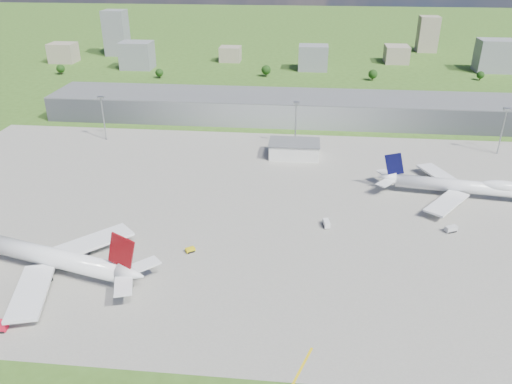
# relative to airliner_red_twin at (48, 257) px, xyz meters

# --- Properties ---
(ground) EXTENTS (1400.00, 1400.00, 0.00)m
(ground) POSITION_rel_airliner_red_twin_xyz_m (70.99, 163.59, -5.75)
(ground) COLOR #38591B
(ground) RESTS_ON ground
(apron) EXTENTS (360.00, 190.00, 0.08)m
(apron) POSITION_rel_airliner_red_twin_xyz_m (80.99, 53.59, -5.71)
(apron) COLOR gray
(apron) RESTS_ON ground
(terminal) EXTENTS (300.00, 42.00, 15.00)m
(terminal) POSITION_rel_airliner_red_twin_xyz_m (70.99, 178.59, 1.75)
(terminal) COLOR gray
(terminal) RESTS_ON ground
(ops_building) EXTENTS (26.00, 16.00, 8.00)m
(ops_building) POSITION_rel_airliner_red_twin_xyz_m (80.99, 113.59, -1.75)
(ops_building) COLOR silver
(ops_building) RESTS_ON ground
(mast_west) EXTENTS (3.50, 2.00, 25.90)m
(mast_west) POSITION_rel_airliner_red_twin_xyz_m (-29.01, 128.59, 11.96)
(mast_west) COLOR gray
(mast_west) RESTS_ON ground
(mast_center) EXTENTS (3.50, 2.00, 25.90)m
(mast_center) POSITION_rel_airliner_red_twin_xyz_m (80.99, 128.59, 11.96)
(mast_center) COLOR gray
(mast_center) RESTS_ON ground
(mast_east) EXTENTS (3.50, 2.00, 25.90)m
(mast_east) POSITION_rel_airliner_red_twin_xyz_m (190.99, 128.59, 11.96)
(mast_east) COLOR gray
(mast_east) RESTS_ON ground
(airliner_red_twin) EXTENTS (77.62, 59.43, 21.59)m
(airliner_red_twin) POSITION_rel_airliner_red_twin_xyz_m (0.00, 0.00, 0.00)
(airliner_red_twin) COLOR white
(airliner_red_twin) RESTS_ON ground
(airliner_blue_quad) EXTENTS (72.35, 56.35, 18.90)m
(airliner_blue_quad) POSITION_rel_airliner_red_twin_xyz_m (158.21, 73.23, -0.50)
(airliner_blue_quad) COLOR white
(airliner_blue_quad) RESTS_ON ground
(tug_yellow) EXTENTS (3.89, 3.59, 1.71)m
(tug_yellow) POSITION_rel_airliner_red_twin_xyz_m (45.79, 16.55, -4.85)
(tug_yellow) COLOR yellow
(tug_yellow) RESTS_ON ground
(van_white_near) EXTENTS (3.06, 5.37, 2.58)m
(van_white_near) POSITION_rel_airliner_red_twin_xyz_m (96.45, 40.52, -4.45)
(van_white_near) COLOR silver
(van_white_near) RESTS_ON ground
(van_white_far) EXTENTS (5.26, 4.06, 2.47)m
(van_white_far) POSITION_rel_airliner_red_twin_xyz_m (145.48, 41.22, -4.50)
(van_white_far) COLOR silver
(van_white_far) RESTS_ON ground
(bldg_far_w) EXTENTS (24.00, 20.00, 18.00)m
(bldg_far_w) POSITION_rel_airliner_red_twin_xyz_m (-149.01, 333.59, 3.25)
(bldg_far_w) COLOR gray
(bldg_far_w) RESTS_ON ground
(bldg_w) EXTENTS (28.00, 22.00, 24.00)m
(bldg_w) POSITION_rel_airliner_red_twin_xyz_m (-69.01, 313.59, 6.25)
(bldg_w) COLOR slate
(bldg_w) RESTS_ON ground
(bldg_cw) EXTENTS (20.00, 18.00, 14.00)m
(bldg_cw) POSITION_rel_airliner_red_twin_xyz_m (10.99, 353.59, 1.25)
(bldg_cw) COLOR gray
(bldg_cw) RESTS_ON ground
(bldg_c) EXTENTS (26.00, 20.00, 22.00)m
(bldg_c) POSITION_rel_airliner_red_twin_xyz_m (90.99, 323.59, 5.25)
(bldg_c) COLOR slate
(bldg_c) RESTS_ON ground
(bldg_ce) EXTENTS (22.00, 24.00, 16.00)m
(bldg_ce) POSITION_rel_airliner_red_twin_xyz_m (170.99, 363.59, 2.25)
(bldg_ce) COLOR gray
(bldg_ce) RESTS_ON ground
(bldg_e) EXTENTS (30.00, 22.00, 28.00)m
(bldg_e) POSITION_rel_airliner_red_twin_xyz_m (250.99, 333.59, 8.25)
(bldg_e) COLOR slate
(bldg_e) RESTS_ON ground
(bldg_tall_w) EXTENTS (22.00, 20.00, 44.00)m
(bldg_tall_w) POSITION_rel_airliner_red_twin_xyz_m (-109.01, 373.59, 16.25)
(bldg_tall_w) COLOR slate
(bldg_tall_w) RESTS_ON ground
(bldg_tall_e) EXTENTS (20.00, 18.00, 36.00)m
(bldg_tall_e) POSITION_rel_airliner_red_twin_xyz_m (210.99, 423.59, 12.25)
(bldg_tall_e) COLOR gray
(bldg_tall_e) RESTS_ON ground
(tree_far_w) EXTENTS (7.20, 7.20, 8.80)m
(tree_far_w) POSITION_rel_airliner_red_twin_xyz_m (-129.01, 283.59, -0.56)
(tree_far_w) COLOR #382314
(tree_far_w) RESTS_ON ground
(tree_w) EXTENTS (6.75, 6.75, 8.25)m
(tree_w) POSITION_rel_airliner_red_twin_xyz_m (-39.01, 278.59, -0.89)
(tree_w) COLOR #382314
(tree_w) RESTS_ON ground
(tree_c) EXTENTS (8.10, 8.10, 9.90)m
(tree_c) POSITION_rel_airliner_red_twin_xyz_m (50.99, 293.59, 0.09)
(tree_c) COLOR #382314
(tree_c) RESTS_ON ground
(tree_e) EXTENTS (7.65, 7.65, 9.35)m
(tree_e) POSITION_rel_airliner_red_twin_xyz_m (140.99, 288.59, -0.24)
(tree_e) COLOR #382314
(tree_e) RESTS_ON ground
(tree_far_e) EXTENTS (6.30, 6.30, 7.70)m
(tree_far_e) POSITION_rel_airliner_red_twin_xyz_m (230.99, 298.59, -1.22)
(tree_far_e) COLOR #382314
(tree_far_e) RESTS_ON ground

